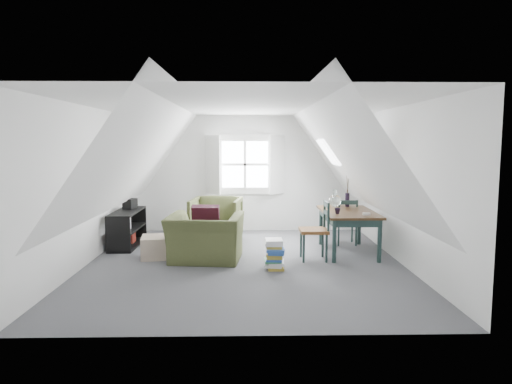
{
  "coord_description": "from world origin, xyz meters",
  "views": [
    {
      "loc": [
        0.03,
        -7.13,
        1.94
      ],
      "look_at": [
        0.19,
        0.6,
        1.08
      ],
      "focal_mm": 32.0,
      "sensor_mm": 36.0,
      "label": 1
    }
  ],
  "objects_px": {
    "dining_chair_far": "(346,221)",
    "media_shelf": "(127,230)",
    "armchair_far": "(216,241)",
    "ottoman": "(158,247)",
    "dining_table": "(348,217)",
    "armchair_near": "(206,261)",
    "dining_chair_near": "(316,230)",
    "magazine_stack": "(275,254)"
  },
  "relations": [
    {
      "from": "armchair_far",
      "to": "dining_chair_far",
      "type": "xyz_separation_m",
      "value": [
        2.47,
        -0.3,
        0.45
      ]
    },
    {
      "from": "ottoman",
      "to": "magazine_stack",
      "type": "xyz_separation_m",
      "value": [
        1.92,
        -0.73,
        0.05
      ]
    },
    {
      "from": "media_shelf",
      "to": "dining_chair_far",
      "type": "bearing_deg",
      "value": 5.69
    },
    {
      "from": "armchair_near",
      "to": "dining_chair_near",
      "type": "bearing_deg",
      "value": -172.94
    },
    {
      "from": "armchair_near",
      "to": "dining_table",
      "type": "bearing_deg",
      "value": -162.64
    },
    {
      "from": "armchair_near",
      "to": "armchair_far",
      "type": "xyz_separation_m",
      "value": [
        0.08,
        1.44,
        0.0
      ]
    },
    {
      "from": "armchair_far",
      "to": "dining_chair_near",
      "type": "height_order",
      "value": "dining_chair_near"
    },
    {
      "from": "armchair_far",
      "to": "ottoman",
      "type": "bearing_deg",
      "value": -119.47
    },
    {
      "from": "ottoman",
      "to": "dining_chair_near",
      "type": "distance_m",
      "value": 2.66
    },
    {
      "from": "armchair_near",
      "to": "dining_chair_far",
      "type": "bearing_deg",
      "value": -149.81
    },
    {
      "from": "dining_chair_far",
      "to": "dining_chair_near",
      "type": "distance_m",
      "value": 1.34
    },
    {
      "from": "media_shelf",
      "to": "dining_chair_near",
      "type": "bearing_deg",
      "value": -12.49
    },
    {
      "from": "ottoman",
      "to": "dining_table",
      "type": "height_order",
      "value": "dining_table"
    },
    {
      "from": "dining_chair_far",
      "to": "dining_chair_near",
      "type": "relative_size",
      "value": 0.9
    },
    {
      "from": "armchair_near",
      "to": "armchair_far",
      "type": "distance_m",
      "value": 1.45
    },
    {
      "from": "ottoman",
      "to": "media_shelf",
      "type": "relative_size",
      "value": 0.42
    },
    {
      "from": "media_shelf",
      "to": "magazine_stack",
      "type": "relative_size",
      "value": 2.84
    },
    {
      "from": "ottoman",
      "to": "dining_chair_far",
      "type": "relative_size",
      "value": 0.62
    },
    {
      "from": "ottoman",
      "to": "dining_chair_near",
      "type": "height_order",
      "value": "dining_chair_near"
    },
    {
      "from": "dining_chair_far",
      "to": "media_shelf",
      "type": "relative_size",
      "value": 0.67
    },
    {
      "from": "dining_chair_far",
      "to": "dining_table",
      "type": "bearing_deg",
      "value": 97.72
    },
    {
      "from": "media_shelf",
      "to": "dining_table",
      "type": "bearing_deg",
      "value": -3.62
    },
    {
      "from": "ottoman",
      "to": "magazine_stack",
      "type": "relative_size",
      "value": 1.19
    },
    {
      "from": "ottoman",
      "to": "magazine_stack",
      "type": "bearing_deg",
      "value": -20.89
    },
    {
      "from": "armchair_near",
      "to": "armchair_far",
      "type": "height_order",
      "value": "armchair_far"
    },
    {
      "from": "dining_chair_near",
      "to": "dining_chair_far",
      "type": "bearing_deg",
      "value": 141.07
    },
    {
      "from": "dining_chair_near",
      "to": "magazine_stack",
      "type": "xyz_separation_m",
      "value": [
        -0.71,
        -0.53,
        -0.28
      ]
    },
    {
      "from": "armchair_far",
      "to": "dining_table",
      "type": "bearing_deg",
      "value": -14.9
    },
    {
      "from": "dining_chair_far",
      "to": "dining_chair_near",
      "type": "bearing_deg",
      "value": 73.7
    },
    {
      "from": "armchair_near",
      "to": "dining_chair_near",
      "type": "xyz_separation_m",
      "value": [
        1.81,
        0.03,
        0.5
      ]
    },
    {
      "from": "dining_table",
      "to": "magazine_stack",
      "type": "bearing_deg",
      "value": -148.33
    },
    {
      "from": "dining_chair_near",
      "to": "media_shelf",
      "type": "bearing_deg",
      "value": -112.7
    },
    {
      "from": "ottoman",
      "to": "dining_table",
      "type": "bearing_deg",
      "value": 4.42
    },
    {
      "from": "armchair_near",
      "to": "ottoman",
      "type": "relative_size",
      "value": 2.17
    },
    {
      "from": "armchair_far",
      "to": "ottoman",
      "type": "xyz_separation_m",
      "value": [
        -0.9,
        -1.21,
        0.18
      ]
    },
    {
      "from": "media_shelf",
      "to": "armchair_far",
      "type": "bearing_deg",
      "value": 17.06
    },
    {
      "from": "armchair_near",
      "to": "magazine_stack",
      "type": "distance_m",
      "value": 1.23
    },
    {
      "from": "dining_chair_near",
      "to": "magazine_stack",
      "type": "relative_size",
      "value": 2.14
    },
    {
      "from": "armchair_far",
      "to": "media_shelf",
      "type": "height_order",
      "value": "media_shelf"
    },
    {
      "from": "armchair_far",
      "to": "media_shelf",
      "type": "distance_m",
      "value": 1.7
    },
    {
      "from": "dining_chair_near",
      "to": "ottoman",
      "type": "bearing_deg",
      "value": -99.7
    },
    {
      "from": "dining_table",
      "to": "dining_chair_near",
      "type": "distance_m",
      "value": 0.79
    }
  ]
}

